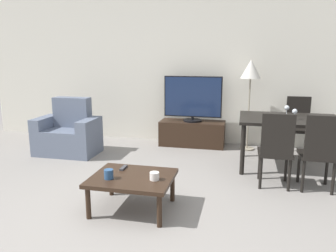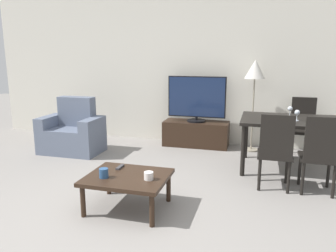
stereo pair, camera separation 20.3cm
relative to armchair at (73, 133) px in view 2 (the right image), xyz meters
name	(u,v)px [view 2 (the right image)]	position (x,y,z in m)	size (l,w,h in m)	color
ground_plane	(92,234)	(1.55, -2.23, -0.32)	(18.00, 18.00, 0.00)	gray
wall_back	(181,68)	(1.55, 1.21, 1.03)	(7.56, 0.06, 2.70)	silver
armchair	(73,133)	(0.00, 0.00, 0.00)	(0.97, 0.61, 0.90)	slate
tv_stand	(196,134)	(1.89, 0.92, -0.10)	(1.13, 0.45, 0.44)	black
tv	(197,99)	(1.89, 0.92, 0.52)	(1.00, 0.32, 0.79)	black
coffee_table	(128,179)	(1.67, -1.68, 0.00)	(0.83, 0.68, 0.36)	black
dining_table	(292,125)	(3.39, 0.04, 0.33)	(1.36, 0.94, 0.72)	black
dining_chair_near	(275,149)	(3.15, -0.75, 0.18)	(0.40, 0.40, 0.92)	black
dining_chair_far	(303,125)	(3.62, 0.82, 0.18)	(0.40, 0.40, 0.92)	black
dining_chair_near_right	(320,152)	(3.62, -0.75, 0.18)	(0.40, 0.40, 0.92)	black
floor_lamp	(255,73)	(2.84, 0.88, 0.97)	(0.33, 0.33, 1.51)	gray
remote_primary	(120,167)	(1.51, -1.49, 0.06)	(0.04, 0.15, 0.02)	#38383D
cup_white_near	(149,176)	(1.92, -1.72, 0.09)	(0.09, 0.09, 0.08)	white
cup_colored_far	(104,173)	(1.47, -1.80, 0.09)	(0.09, 0.09, 0.10)	navy
wine_glass_left	(290,109)	(3.36, 0.23, 0.51)	(0.07, 0.07, 0.15)	silver
wine_glass_center	(297,113)	(3.43, -0.08, 0.51)	(0.07, 0.07, 0.15)	silver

